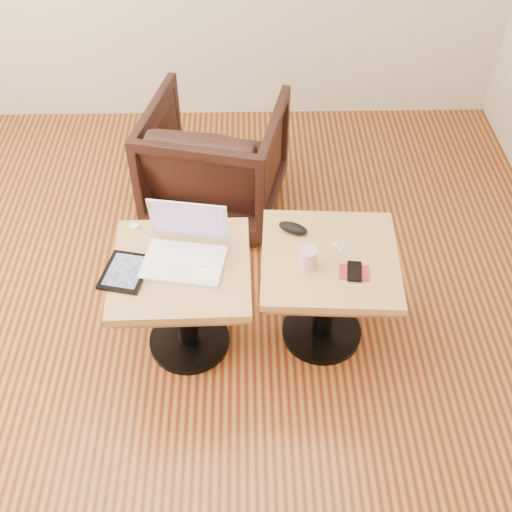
{
  "coord_description": "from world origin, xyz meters",
  "views": [
    {
      "loc": [
        0.48,
        -1.86,
        2.59
      ],
      "look_at": [
        0.52,
        0.13,
        0.61
      ],
      "focal_mm": 45.0,
      "sensor_mm": 36.0,
      "label": 1
    }
  ],
  "objects_px": {
    "side_table_right": "(328,277)",
    "striped_cup": "(309,258)",
    "armchair": "(215,159)",
    "side_table_left": "(183,286)",
    "laptop": "(185,249)"
  },
  "relations": [
    {
      "from": "side_table_right",
      "to": "striped_cup",
      "type": "bearing_deg",
      "value": -146.45
    },
    {
      "from": "striped_cup",
      "to": "armchair",
      "type": "bearing_deg",
      "value": 112.38
    },
    {
      "from": "armchair",
      "to": "striped_cup",
      "type": "bearing_deg",
      "value": 125.71
    },
    {
      "from": "side_table_left",
      "to": "armchair",
      "type": "relative_size",
      "value": 0.82
    },
    {
      "from": "side_table_left",
      "to": "laptop",
      "type": "xyz_separation_m",
      "value": [
        0.02,
        0.05,
        0.19
      ]
    },
    {
      "from": "armchair",
      "to": "side_table_left",
      "type": "bearing_deg",
      "value": 97.07
    },
    {
      "from": "side_table_left",
      "to": "laptop",
      "type": "bearing_deg",
      "value": 64.99
    },
    {
      "from": "striped_cup",
      "to": "armchair",
      "type": "distance_m",
      "value": 1.2
    },
    {
      "from": "laptop",
      "to": "armchair",
      "type": "distance_m",
      "value": 1.06
    },
    {
      "from": "laptop",
      "to": "side_table_right",
      "type": "bearing_deg",
      "value": 9.05
    },
    {
      "from": "striped_cup",
      "to": "armchair",
      "type": "height_order",
      "value": "armchair"
    },
    {
      "from": "side_table_right",
      "to": "armchair",
      "type": "relative_size",
      "value": 0.85
    },
    {
      "from": "laptop",
      "to": "striped_cup",
      "type": "distance_m",
      "value": 0.55
    },
    {
      "from": "striped_cup",
      "to": "armchair",
      "type": "xyz_separation_m",
      "value": [
        -0.45,
        1.08,
        -0.26
      ]
    },
    {
      "from": "side_table_right",
      "to": "armchair",
      "type": "height_order",
      "value": "armchair"
    }
  ]
}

